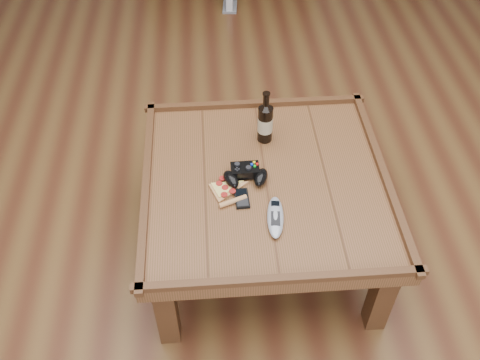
{
  "coord_description": "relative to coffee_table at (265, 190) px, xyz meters",
  "views": [
    {
      "loc": [
        -0.21,
        -1.49,
        2.03
      ],
      "look_at": [
        -0.11,
        -0.06,
        0.52
      ],
      "focal_mm": 40.0,
      "sensor_mm": 36.0,
      "label": 1
    }
  ],
  "objects": [
    {
      "name": "game_controller",
      "position": [
        -0.08,
        0.01,
        0.08
      ],
      "size": [
        0.21,
        0.13,
        0.05
      ],
      "rotation": [
        0.0,
        0.0,
        0.02
      ],
      "color": "black",
      "rests_on": "coffee_table"
    },
    {
      "name": "smartphone",
      "position": [
        -0.11,
        -0.1,
        0.07
      ],
      "size": [
        0.06,
        0.1,
        0.01
      ],
      "rotation": [
        0.0,
        0.0,
        0.05
      ],
      "color": "black",
      "rests_on": "coffee_table"
    },
    {
      "name": "ground",
      "position": [
        0.0,
        0.0,
        -0.39
      ],
      "size": [
        6.0,
        6.0,
        0.0
      ],
      "primitive_type": "plane",
      "color": "#4E2716",
      "rests_on": "ground"
    },
    {
      "name": "remote_control",
      "position": [
        0.01,
        -0.21,
        0.07
      ],
      "size": [
        0.08,
        0.21,
        0.03
      ],
      "rotation": [
        0.0,
        0.0,
        -0.1
      ],
      "color": "#9CA1AA",
      "rests_on": "coffee_table"
    },
    {
      "name": "beer_bottle",
      "position": [
        0.02,
        0.25,
        0.16
      ],
      "size": [
        0.07,
        0.07,
        0.25
      ],
      "color": "black",
      "rests_on": "coffee_table"
    },
    {
      "name": "coffee_table",
      "position": [
        0.0,
        0.0,
        0.0
      ],
      "size": [
        1.03,
        1.03,
        0.48
      ],
      "color": "#4F3416",
      "rests_on": "ground"
    },
    {
      "name": "pizza_slice",
      "position": [
        -0.17,
        -0.05,
        0.07
      ],
      "size": [
        0.19,
        0.24,
        0.02
      ],
      "rotation": [
        0.0,
        0.0,
        0.36
      ],
      "color": "tan",
      "rests_on": "coffee_table"
    }
  ]
}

